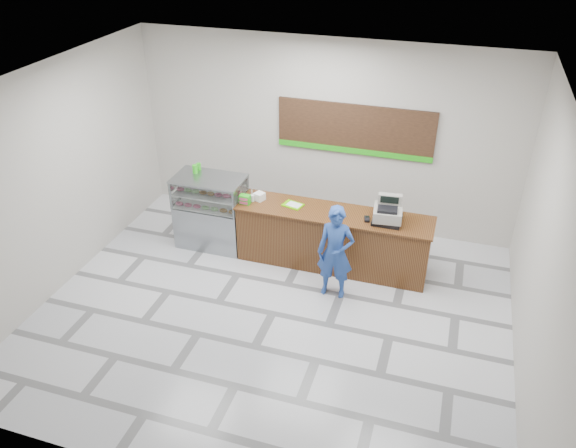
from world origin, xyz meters
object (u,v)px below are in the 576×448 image
(serving_tray, at_px, (293,205))
(customer, at_px, (336,252))
(sales_counter, at_px, (333,239))
(cash_register, at_px, (388,213))
(display_case, at_px, (211,211))

(serving_tray, distance_m, customer, 1.25)
(serving_tray, bearing_deg, sales_counter, 12.95)
(cash_register, distance_m, serving_tray, 1.59)
(display_case, xyz_separation_m, cash_register, (3.09, -0.01, 0.51))
(display_case, distance_m, customer, 2.56)
(display_case, bearing_deg, sales_counter, 0.01)
(sales_counter, distance_m, serving_tray, 0.88)
(sales_counter, height_order, cash_register, cash_register)
(display_case, xyz_separation_m, customer, (2.44, -0.77, 0.10))
(sales_counter, bearing_deg, display_case, -179.99)
(serving_tray, bearing_deg, display_case, -163.80)
(display_case, height_order, serving_tray, display_case)
(display_case, relative_size, serving_tray, 3.52)
(display_case, relative_size, customer, 0.85)
(customer, bearing_deg, display_case, 161.15)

